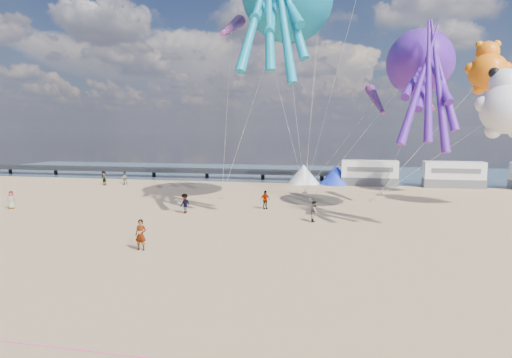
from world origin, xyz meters
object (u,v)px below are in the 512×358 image
at_px(tent_blue, 336,175).
at_px(kite_octopus_purple, 420,63).
at_px(standing_person, 141,235).
at_px(sandbag_d, 380,194).
at_px(beachgoer_1, 314,211).
at_px(windsock_mid, 423,97).
at_px(beachgoer_3, 265,200).
at_px(motorhome_0, 370,173).
at_px(beachgoer_2, 185,203).
at_px(beachgoer_7, 124,178).
at_px(kite_panda, 506,109).
at_px(sandbag_c, 374,200).
at_px(beachgoer_6, 11,200).
at_px(sandbag_e, 305,193).
at_px(sandbag_b, 312,199).
at_px(tent_white, 303,174).
at_px(sandbag_a, 222,198).
at_px(motorhome_1, 453,174).
at_px(beachgoer_4, 104,179).
at_px(windsock_right, 376,100).
at_px(kite_teddy_orange, 488,72).
at_px(windsock_left, 232,27).

height_order(tent_blue, kite_octopus_purple, kite_octopus_purple).
bearing_deg(standing_person, sandbag_d, 59.36).
xyz_separation_m(beachgoer_1, windsock_mid, (8.33, 9.21, 8.69)).
relative_size(tent_blue, beachgoer_3, 2.54).
xyz_separation_m(motorhome_0, sandbag_d, (0.87, -8.28, -1.39)).
relative_size(beachgoer_2, beachgoer_7, 1.00).
relative_size(beachgoer_2, kite_panda, 0.23).
xyz_separation_m(beachgoer_7, sandbag_c, (29.39, -7.09, -0.68)).
distance_m(beachgoer_6, sandbag_e, 27.35).
bearing_deg(beachgoer_7, tent_blue, 149.34).
xyz_separation_m(beachgoer_1, beachgoer_7, (-24.85, 18.15, 0.03)).
distance_m(sandbag_b, sandbag_e, 4.12).
relative_size(beachgoer_2, beachgoer_3, 1.00).
xyz_separation_m(standing_person, sandbag_b, (7.41, 20.60, -0.75)).
distance_m(tent_white, beachgoer_2, 23.72).
bearing_deg(beachgoer_6, sandbag_a, -7.02).
relative_size(motorhome_1, kite_panda, 0.95).
distance_m(beachgoer_1, sandbag_e, 14.77).
relative_size(motorhome_1, tent_white, 1.65).
xyz_separation_m(kite_panda, windsock_mid, (-6.46, 0.37, 1.13)).
xyz_separation_m(beachgoer_4, windsock_mid, (35.23, -7.80, 8.65)).
xyz_separation_m(tent_white, windsock_right, (7.93, -15.98, 7.94)).
relative_size(motorhome_0, beachgoer_3, 4.18).
xyz_separation_m(sandbag_c, kite_panda, (10.25, -2.21, 8.21)).
bearing_deg(beachgoer_4, beachgoer_2, -17.15).
relative_size(beachgoer_4, kite_octopus_purple, 0.14).
xyz_separation_m(sandbag_a, sandbag_c, (14.31, 1.73, 0.00)).
distance_m(kite_octopus_purple, kite_panda, 9.02).
relative_size(motorhome_0, beachgoer_1, 4.34).
bearing_deg(kite_teddy_orange, tent_white, 138.67).
bearing_deg(sandbag_d, kite_octopus_purple, -79.03).
height_order(motorhome_1, beachgoer_7, motorhome_1).
bearing_deg(kite_teddy_orange, windsock_mid, -154.05).
distance_m(standing_person, beachgoer_6, 19.65).
bearing_deg(motorhome_0, beachgoer_4, -167.52).
height_order(beachgoer_2, sandbag_b, beachgoer_2).
height_order(sandbag_e, windsock_left, windsock_left).
relative_size(tent_white, kite_panda, 0.57).
distance_m(tent_white, kite_octopus_purple, 24.39).
xyz_separation_m(windsock_left, windsock_mid, (15.94, 3.76, -5.79)).
relative_size(tent_blue, windsock_right, 0.80).
height_order(beachgoer_4, beachgoer_7, beachgoer_4).
bearing_deg(windsock_right, beachgoer_2, -168.51).
bearing_deg(windsock_right, windsock_left, 179.04).
bearing_deg(kite_teddy_orange, standing_person, -148.17).
bearing_deg(beachgoer_1, motorhome_1, -26.91).
bearing_deg(beachgoer_6, kite_octopus_purple, -29.19).
bearing_deg(tent_blue, windsock_mid, -61.96).
distance_m(standing_person, beachgoer_3, 15.07).
height_order(motorhome_0, sandbag_c, motorhome_0).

